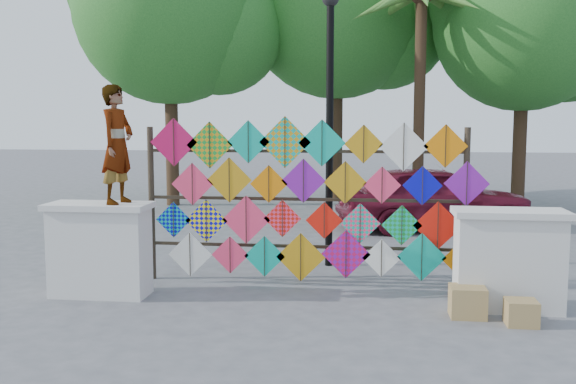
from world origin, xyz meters
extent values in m
plane|color=slate|center=(0.00, 0.00, 0.00)|extent=(80.00, 80.00, 0.00)
cube|color=white|center=(-2.70, -0.20, 0.60)|extent=(1.30, 0.55, 1.20)
cube|color=white|center=(-2.70, -0.20, 1.24)|extent=(1.40, 0.65, 0.08)
cube|color=white|center=(2.70, -0.20, 0.60)|extent=(1.30, 0.55, 1.20)
cube|color=white|center=(2.70, -0.20, 1.24)|extent=(1.40, 0.65, 0.08)
cylinder|color=#2E2419|center=(-2.30, 0.80, 1.15)|extent=(0.09, 0.09, 2.30)
cylinder|color=#2E2419|center=(2.30, 0.80, 1.15)|extent=(0.09, 0.09, 2.30)
cube|color=#2E2419|center=(0.00, 0.80, 0.55)|extent=(4.60, 0.04, 0.04)
cube|color=#2E2419|center=(0.00, 0.80, 1.25)|extent=(4.60, 0.04, 0.04)
cube|color=#2E2419|center=(0.00, 0.80, 1.95)|extent=(4.60, 0.04, 0.04)
cube|color=#C2124E|center=(-1.92, 0.74, 2.07)|extent=(0.71, 0.01, 0.71)
cube|color=#2E2419|center=(-1.92, 0.73, 2.07)|extent=(0.01, 0.01, 0.70)
cube|color=#12942B|center=(-1.38, 0.74, 2.03)|extent=(0.69, 0.01, 0.69)
cube|color=#2E2419|center=(-1.38, 0.73, 2.03)|extent=(0.01, 0.01, 0.68)
cube|color=#0AAF91|center=(-0.81, 0.74, 2.08)|extent=(0.63, 0.01, 0.63)
cube|color=#2E2419|center=(-0.81, 0.73, 2.08)|extent=(0.01, 0.01, 0.62)
cube|color=orange|center=(-0.27, 0.74, 2.08)|extent=(0.75, 0.01, 0.75)
cube|color=#2E2419|center=(-0.27, 0.73, 2.08)|extent=(0.01, 0.01, 0.74)
cube|color=#0AAF91|center=(0.26, 0.74, 2.07)|extent=(0.68, 0.01, 0.68)
cube|color=#2E2419|center=(0.26, 0.73, 2.07)|extent=(0.01, 0.01, 0.66)
cube|color=orange|center=(0.86, 0.74, 2.06)|extent=(0.55, 0.01, 0.55)
cube|color=#2E2419|center=(0.86, 0.73, 2.06)|extent=(0.01, 0.01, 0.54)
cube|color=white|center=(1.42, 0.74, 2.02)|extent=(0.69, 0.01, 0.69)
cube|color=#2E2419|center=(1.42, 0.73, 2.02)|extent=(0.01, 0.01, 0.68)
cube|color=orange|center=(2.00, 0.74, 2.04)|extent=(0.61, 0.01, 0.61)
cube|color=#2E2419|center=(2.00, 0.73, 2.04)|extent=(0.01, 0.01, 0.60)
cube|color=#FF3762|center=(-1.64, 0.70, 1.46)|extent=(0.63, 0.01, 0.63)
cube|color=#2E2419|center=(-1.64, 0.69, 1.46)|extent=(0.01, 0.01, 0.62)
cube|color=orange|center=(-1.08, 0.70, 1.53)|extent=(0.66, 0.01, 0.66)
cube|color=#2E2419|center=(-1.08, 0.69, 1.53)|extent=(0.01, 0.01, 0.65)
cube|color=orange|center=(-0.50, 0.70, 1.48)|extent=(0.55, 0.01, 0.55)
cube|color=#2E2419|center=(-0.50, 0.69, 1.48)|extent=(0.01, 0.01, 0.54)
cube|color=purple|center=(0.00, 0.70, 1.53)|extent=(0.64, 0.01, 0.64)
cube|color=#2E2419|center=(0.00, 0.69, 1.53)|extent=(0.01, 0.01, 0.63)
cube|color=orange|center=(0.60, 0.70, 1.51)|extent=(0.61, 0.01, 0.61)
cube|color=#2E2419|center=(0.60, 0.69, 1.51)|extent=(0.01, 0.01, 0.60)
cube|color=#FF3762|center=(1.12, 0.70, 1.48)|extent=(0.53, 0.01, 0.53)
cube|color=#2E2419|center=(1.12, 0.69, 1.48)|extent=(0.01, 0.01, 0.52)
cube|color=#0808C6|center=(1.69, 0.70, 1.48)|extent=(0.56, 0.01, 0.56)
cube|color=#2E2419|center=(1.69, 0.69, 1.48)|extent=(0.01, 0.01, 0.55)
cube|color=purple|center=(2.29, 0.70, 1.51)|extent=(0.63, 0.01, 0.63)
cube|color=#2E2419|center=(2.29, 0.69, 1.51)|extent=(0.01, 0.01, 0.62)
cube|color=#0AAF91|center=(-1.92, 0.66, 0.93)|extent=(0.53, 0.01, 0.53)
cube|color=#2E2419|center=(-1.92, 0.65, 0.93)|extent=(0.01, 0.01, 0.52)
cube|color=#0808C6|center=(-1.42, 0.66, 0.93)|extent=(0.64, 0.01, 0.64)
cube|color=#2E2419|center=(-1.42, 0.65, 0.93)|extent=(0.01, 0.01, 0.63)
cube|color=#FF3762|center=(-0.83, 0.66, 0.95)|extent=(0.71, 0.01, 0.71)
cube|color=#2E2419|center=(-0.83, 0.65, 0.95)|extent=(0.01, 0.01, 0.70)
cube|color=#FF3762|center=(-0.30, 0.66, 0.98)|extent=(0.55, 0.01, 0.55)
cube|color=#2E2419|center=(-0.30, 0.65, 0.98)|extent=(0.01, 0.01, 0.54)
cube|color=red|center=(0.31, 0.66, 0.96)|extent=(0.54, 0.01, 0.54)
cube|color=#2E2419|center=(0.31, 0.65, 0.96)|extent=(0.01, 0.01, 0.53)
cube|color=#FF3762|center=(0.82, 0.66, 0.93)|extent=(0.58, 0.01, 0.58)
cube|color=#2E2419|center=(0.82, 0.65, 0.93)|extent=(0.01, 0.01, 0.57)
cube|color=#0AAF91|center=(1.41, 0.66, 0.92)|extent=(0.57, 0.01, 0.57)
cube|color=#2E2419|center=(1.41, 0.65, 0.92)|extent=(0.01, 0.01, 0.56)
cube|color=red|center=(1.91, 0.66, 0.92)|extent=(0.69, 0.01, 0.69)
cube|color=#2E2419|center=(1.91, 0.65, 0.92)|extent=(0.01, 0.01, 0.68)
cube|color=white|center=(-1.67, 0.62, 0.42)|extent=(0.66, 0.01, 0.66)
cube|color=#2E2419|center=(-1.67, 0.61, 0.42)|extent=(0.01, 0.01, 0.65)
cube|color=#FF3762|center=(-1.07, 0.62, 0.43)|extent=(0.55, 0.01, 0.55)
cube|color=#2E2419|center=(-1.07, 0.61, 0.43)|extent=(0.01, 0.01, 0.55)
cube|color=#0AAF91|center=(-0.55, 0.62, 0.43)|extent=(0.60, 0.01, 0.60)
cube|color=#2E2419|center=(-0.55, 0.61, 0.43)|extent=(0.01, 0.01, 0.59)
cube|color=orange|center=(-0.03, 0.62, 0.43)|extent=(0.72, 0.01, 0.72)
cube|color=#2E2419|center=(-0.03, 0.61, 0.43)|extent=(0.01, 0.01, 0.70)
cube|color=purple|center=(0.63, 0.62, 0.49)|extent=(0.71, 0.01, 0.71)
cube|color=#2E2419|center=(0.63, 0.61, 0.49)|extent=(0.01, 0.01, 0.69)
cube|color=white|center=(1.13, 0.62, 0.44)|extent=(0.55, 0.01, 0.55)
cube|color=#2E2419|center=(1.13, 0.61, 0.44)|extent=(0.01, 0.01, 0.54)
cube|color=#0AAF91|center=(1.69, 0.62, 0.47)|extent=(0.69, 0.01, 0.69)
cube|color=#2E2419|center=(1.69, 0.61, 0.47)|extent=(0.01, 0.01, 0.68)
cube|color=orange|center=(2.25, 0.62, 0.45)|extent=(0.56, 0.01, 0.56)
cube|color=#2E2419|center=(2.25, 0.61, 0.45)|extent=(0.01, 0.01, 0.55)
cylinder|color=#40291B|center=(-4.50, 9.00, 1.93)|extent=(0.36, 0.36, 3.85)
sphere|color=#1D5B1C|center=(-4.50, 9.00, 5.41)|extent=(5.20, 5.20, 5.20)
sphere|color=#1D5B1C|center=(-3.20, 9.30, 4.89)|extent=(3.64, 3.64, 3.64)
cylinder|color=#40291B|center=(0.00, 11.00, 2.06)|extent=(0.36, 0.36, 4.12)
sphere|color=#1D5B1C|center=(0.00, 11.00, 5.80)|extent=(5.60, 5.60, 5.60)
sphere|color=#1D5B1C|center=(1.40, 11.30, 5.25)|extent=(3.92, 3.92, 3.92)
cylinder|color=#40291B|center=(5.00, 9.50, 1.79)|extent=(0.36, 0.36, 3.58)
sphere|color=#1D5B1C|center=(5.00, 9.50, 5.02)|extent=(4.80, 4.80, 4.80)
sphere|color=#1D5B1C|center=(6.20, 9.80, 4.54)|extent=(3.36, 3.36, 3.36)
sphere|color=#1D5B1C|center=(4.04, 9.30, 5.50)|extent=(3.12, 3.12, 3.12)
cylinder|color=#40291B|center=(2.20, 8.00, 2.75)|extent=(0.28, 0.28, 5.50)
cone|color=#3B6622|center=(3.10, 8.00, 5.25)|extent=(1.82, 0.44, 1.16)
cone|color=#3B6622|center=(2.84, 8.64, 5.25)|extent=(1.60, 1.60, 1.16)
cone|color=#3B6622|center=(2.20, 8.90, 5.25)|extent=(0.44, 1.82, 1.16)
cone|color=#3B6622|center=(1.56, 8.64, 5.25)|extent=(1.60, 1.60, 1.16)
cone|color=#3B6622|center=(1.30, 8.00, 5.25)|extent=(1.82, 0.44, 1.16)
imported|color=#99999E|center=(-2.41, -0.20, 2.07)|extent=(0.49, 0.64, 1.59)
imported|color=maroon|center=(2.38, 5.78, 0.71)|extent=(4.45, 2.55, 1.43)
cylinder|color=black|center=(0.30, 2.00, 2.10)|extent=(0.12, 0.12, 4.20)
cube|color=tan|center=(2.15, -0.58, 0.19)|extent=(0.43, 0.38, 0.38)
cube|color=tan|center=(2.73, -0.83, 0.15)|extent=(0.36, 0.33, 0.30)
camera|label=1|loc=(0.89, -8.43, 2.41)|focal=40.00mm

